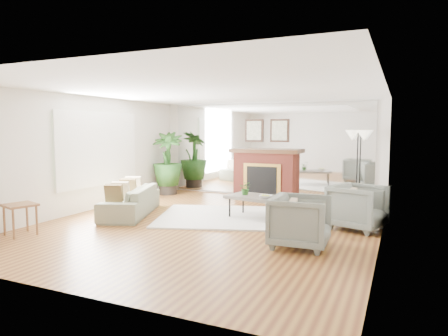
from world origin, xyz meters
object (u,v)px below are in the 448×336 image
at_px(coffee_table, 257,198).
at_px(side_table, 20,209).
at_px(armchair_front, 300,221).
at_px(potted_ficus, 167,161).
at_px(floor_lamp, 358,141).
at_px(sofa, 130,201).
at_px(fireplace, 264,172).
at_px(armchair_back, 358,207).

distance_m(coffee_table, side_table, 4.25).
distance_m(armchair_front, side_table, 4.63).
xyz_separation_m(side_table, potted_ficus, (-0.04, 4.70, 0.47)).
height_order(potted_ficus, floor_lamp, floor_lamp).
distance_m(armchair_front, potted_ficus, 5.69).
height_order(sofa, armchair_front, armchair_front).
bearing_deg(coffee_table, fireplace, 105.08).
distance_m(fireplace, floor_lamp, 2.48).
bearing_deg(coffee_table, sofa, -165.29).
bearing_deg(sofa, potted_ficus, 175.13).
bearing_deg(potted_ficus, side_table, -89.51).
bearing_deg(sofa, armchair_back, 78.02).
relative_size(coffee_table, armchair_back, 1.46).
distance_m(coffee_table, potted_ficus, 3.84).
xyz_separation_m(coffee_table, armchair_back, (1.91, -0.02, -0.03)).
bearing_deg(potted_ficus, fireplace, 12.34).
xyz_separation_m(armchair_front, side_table, (-4.46, -1.25, 0.05)).
distance_m(fireplace, armchair_front, 4.45).
height_order(coffee_table, floor_lamp, floor_lamp).
distance_m(armchair_back, floor_lamp, 2.62).
xyz_separation_m(coffee_table, sofa, (-2.55, -0.67, -0.14)).
bearing_deg(side_table, armchair_front, 15.67).
xyz_separation_m(armchair_back, floor_lamp, (-0.26, 2.36, 1.10)).
relative_size(coffee_table, armchair_front, 1.49).
height_order(fireplace, potted_ficus, fireplace).
bearing_deg(armchair_front, sofa, 75.08).
relative_size(fireplace, potted_ficus, 1.20).
relative_size(fireplace, floor_lamp, 1.16).
bearing_deg(armchair_back, fireplace, 63.16).
relative_size(coffee_table, potted_ficus, 0.75).
height_order(armchair_back, side_table, armchair_back).
xyz_separation_m(potted_ficus, floor_lamp, (4.92, 0.41, 0.59)).
xyz_separation_m(armchair_front, potted_ficus, (-4.50, 3.44, 0.52)).
bearing_deg(floor_lamp, armchair_front, -96.24).
xyz_separation_m(sofa, floor_lamp, (4.20, 3.02, 1.22)).
xyz_separation_m(armchair_back, potted_ficus, (-5.18, 1.95, 0.51)).
height_order(armchair_front, potted_ficus, potted_ficus).
bearing_deg(sofa, floor_lamp, 105.36).
relative_size(coffee_table, side_table, 2.20).
bearing_deg(armchair_front, side_table, 103.22).
distance_m(coffee_table, armchair_front, 1.94).
distance_m(coffee_table, armchair_back, 1.91).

